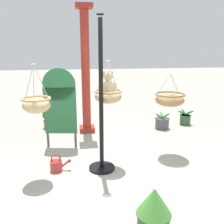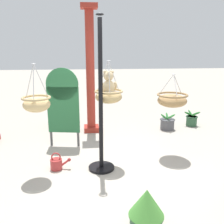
# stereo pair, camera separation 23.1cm
# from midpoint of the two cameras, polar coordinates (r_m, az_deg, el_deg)

# --- Properties ---
(ground_plane) EXTENTS (40.00, 40.00, 0.00)m
(ground_plane) POSITION_cam_midpoint_polar(r_m,az_deg,el_deg) (4.43, 2.03, -12.59)
(ground_plane) COLOR #A8A093
(display_pole_central) EXTENTS (0.44, 0.44, 2.50)m
(display_pole_central) POSITION_cam_midpoint_polar(r_m,az_deg,el_deg) (4.11, -0.90, -3.00)
(display_pole_central) COLOR black
(display_pole_central) RESTS_ON ground
(hanging_basket_with_teddy) EXTENTS (0.48, 0.48, 0.71)m
(hanging_basket_with_teddy) POSITION_cam_midpoint_polar(r_m,az_deg,el_deg) (4.26, 0.80, 3.68)
(hanging_basket_with_teddy) COLOR tan
(teddy_bear) EXTENTS (0.29, 0.26, 0.43)m
(teddy_bear) POSITION_cam_midpoint_polar(r_m,az_deg,el_deg) (4.25, 0.77, 6.24)
(teddy_bear) COLOR #D1B789
(hanging_basket_left_high) EXTENTS (0.45, 0.45, 0.74)m
(hanging_basket_left_high) POSITION_cam_midpoint_polar(r_m,az_deg,el_deg) (4.01, -15.20, 1.89)
(hanging_basket_left_high) COLOR tan
(hanging_basket_right_low) EXTENTS (0.56, 0.56, 0.61)m
(hanging_basket_right_low) POSITION_cam_midpoint_polar(r_m,az_deg,el_deg) (4.79, 14.86, 2.68)
(hanging_basket_right_low) COLOR #A37F51
(greenhouse_pillar_left) EXTENTS (0.38, 0.38, 2.95)m
(greenhouse_pillar_left) POSITION_cam_midpoint_polar(r_m,az_deg,el_deg) (5.98, -3.83, 8.77)
(greenhouse_pillar_left) COLOR #9E2D23
(greenhouse_pillar_left) RESTS_ON ground
(potted_plant_flowering_red) EXTENTS (0.39, 0.41, 0.41)m
(potted_plant_flowering_red) POSITION_cam_midpoint_polar(r_m,az_deg,el_deg) (6.51, 13.46, -2.47)
(potted_plant_flowering_red) COLOR #4C4C51
(potted_plant_flowering_red) RESTS_ON ground
(potted_plant_tall_leafy) EXTENTS (0.26, 0.26, 0.51)m
(potted_plant_tall_leafy) POSITION_cam_midpoint_polar(r_m,az_deg,el_deg) (6.66, -12.16, -1.11)
(potted_plant_tall_leafy) COLOR #AD563D
(potted_plant_tall_leafy) RESTS_ON ground
(potted_plant_bushy_green) EXTENTS (0.44, 0.41, 0.41)m
(potted_plant_bushy_green) POSITION_cam_midpoint_polar(r_m,az_deg,el_deg) (6.99, 18.55, -1.65)
(potted_plant_bushy_green) COLOR #2D5638
(potted_plant_bushy_green) RESTS_ON ground
(potted_plant_small_succulent) EXTENTS (0.41, 0.41, 0.49)m
(potted_plant_small_succulent) POSITION_cam_midpoint_polar(r_m,az_deg,el_deg) (3.09, 10.11, -20.85)
(potted_plant_small_succulent) COLOR #2D5638
(potted_plant_small_succulent) RESTS_ON ground
(display_sign_board) EXTENTS (0.65, 0.15, 1.63)m
(display_sign_board) POSITION_cam_midpoint_polar(r_m,az_deg,el_deg) (5.15, -9.83, 2.45)
(display_sign_board) COLOR #286B3D
(display_sign_board) RESTS_ON ground
(watering_can) EXTENTS (0.35, 0.20, 0.30)m
(watering_can) POSITION_cam_midpoint_polar(r_m,az_deg,el_deg) (4.43, -10.93, -11.44)
(watering_can) COLOR #B23333
(watering_can) RESTS_ON ground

